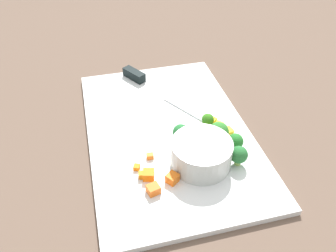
{
  "coord_description": "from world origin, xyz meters",
  "views": [
    {
      "loc": [
        -0.5,
        0.13,
        0.46
      ],
      "look_at": [
        0.0,
        0.0,
        0.02
      ],
      "focal_mm": 36.7,
      "sensor_mm": 36.0,
      "label": 1
    }
  ],
  "objects": [
    {
      "name": "ground_plane",
      "position": [
        0.0,
        0.0,
        0.0
      ],
      "size": [
        4.0,
        4.0,
        0.0
      ],
      "primitive_type": "plane",
      "color": "brown"
    },
    {
      "name": "cutting_board",
      "position": [
        0.0,
        0.0,
        0.01
      ],
      "size": [
        0.48,
        0.31,
        0.01
      ],
      "primitive_type": "cube",
      "color": "white",
      "rests_on": "ground_plane"
    },
    {
      "name": "prep_bowl",
      "position": [
        -0.1,
        -0.03,
        0.04
      ],
      "size": [
        0.11,
        0.11,
        0.05
      ],
      "primitive_type": "cylinder",
      "color": "#B7BCB8",
      "rests_on": "cutting_board"
    },
    {
      "name": "chef_knife",
      "position": [
        0.15,
        -0.0,
        0.02
      ],
      "size": [
        0.28,
        0.18,
        0.02
      ],
      "rotation": [
        0.0,
        0.0,
        3.7
      ],
      "color": "silver",
      "rests_on": "cutting_board"
    },
    {
      "name": "carrot_dice_0",
      "position": [
        -0.15,
        0.06,
        0.02
      ],
      "size": [
        0.02,
        0.02,
        0.01
      ],
      "primitive_type": "cube",
      "rotation": [
        0.0,
        0.0,
        0.26
      ],
      "color": "orange",
      "rests_on": "cutting_board"
    },
    {
      "name": "carrot_dice_1",
      "position": [
        -0.11,
        0.07,
        0.02
      ],
      "size": [
        0.01,
        0.01,
        0.01
      ],
      "primitive_type": "cube",
      "rotation": [
        0.0,
        0.0,
        3.0
      ],
      "color": "orange",
      "rests_on": "cutting_board"
    },
    {
      "name": "carrot_dice_2",
      "position": [
        -0.13,
        0.03,
        0.02
      ],
      "size": [
        0.03,
        0.03,
        0.02
      ],
      "primitive_type": "cube",
      "rotation": [
        0.0,
        0.0,
        2.22
      ],
      "color": "orange",
      "rests_on": "cutting_board"
    },
    {
      "name": "carrot_dice_3",
      "position": [
        -0.09,
        0.08,
        0.02
      ],
      "size": [
        0.01,
        0.01,
        0.01
      ],
      "primitive_type": "cube",
      "rotation": [
        0.0,
        0.0,
        2.73
      ],
      "color": "orange",
      "rests_on": "cutting_board"
    },
    {
      "name": "carrot_dice_4",
      "position": [
        -0.11,
        0.06,
        0.02
      ],
      "size": [
        0.02,
        0.02,
        0.02
      ],
      "primitive_type": "cube",
      "rotation": [
        0.0,
        0.0,
        1.3
      ],
      "color": "orange",
      "rests_on": "cutting_board"
    },
    {
      "name": "carrot_dice_5",
      "position": [
        -0.07,
        0.05,
        0.02
      ],
      "size": [
        0.01,
        0.01,
        0.01
      ],
      "primitive_type": "cube",
      "rotation": [
        0.0,
        0.0,
        3.09
      ],
      "color": "orange",
      "rests_on": "cutting_board"
    },
    {
      "name": "pepper_dice_0",
      "position": [
        -0.02,
        -0.1,
        0.02
      ],
      "size": [
        0.02,
        0.02,
        0.01
      ],
      "primitive_type": "cube",
      "rotation": [
        0.0,
        0.0,
        2.35
      ],
      "color": "yellow",
      "rests_on": "cutting_board"
    },
    {
      "name": "pepper_dice_1",
      "position": [
        -0.03,
        -0.07,
        0.02
      ],
      "size": [
        0.02,
        0.02,
        0.02
      ],
      "primitive_type": "cube",
      "rotation": [
        0.0,
        0.0,
        0.6
      ],
      "color": "yellow",
      "rests_on": "cutting_board"
    },
    {
      "name": "pepper_dice_2",
      "position": [
        -0.0,
        -0.09,
        0.02
      ],
      "size": [
        0.02,
        0.02,
        0.01
      ],
      "primitive_type": "cube",
      "rotation": [
        0.0,
        0.0,
        2.16
      ],
      "color": "yellow",
      "rests_on": "cutting_board"
    },
    {
      "name": "pepper_dice_3",
      "position": [
        -0.04,
        -0.11,
        0.02
      ],
      "size": [
        0.02,
        0.02,
        0.02
      ],
      "primitive_type": "cube",
      "rotation": [
        0.0,
        0.0,
        0.24
      ],
      "color": "yellow",
      "rests_on": "cutting_board"
    },
    {
      "name": "broccoli_floret_0",
      "position": [
        -0.12,
        -0.1,
        0.03
      ],
      "size": [
        0.03,
        0.03,
        0.04
      ],
      "color": "#89BA55",
      "rests_on": "cutting_board"
    },
    {
      "name": "broccoli_floret_1",
      "position": [
        -0.06,
        -0.08,
        0.04
      ],
      "size": [
        0.04,
        0.04,
        0.04
      ],
      "color": "#85BE5D",
      "rests_on": "cutting_board"
    },
    {
      "name": "broccoli_floret_2",
      "position": [
        -0.08,
        -0.11,
        0.03
      ],
      "size": [
        0.03,
        0.03,
        0.03
      ],
      "color": "#8AB95C",
      "rests_on": "cutting_board"
    },
    {
      "name": "broccoli_floret_3",
      "position": [
        -0.01,
        -0.08,
        0.03
      ],
      "size": [
        0.02,
        0.02,
        0.03
      ],
      "color": "#90BA54",
      "rests_on": "cutting_board"
    },
    {
      "name": "broccoli_floret_4",
      "position": [
        -0.03,
        -0.02,
        0.03
      ],
      "size": [
        0.03,
        0.03,
        0.03
      ],
      "color": "#95B361",
      "rests_on": "cutting_board"
    }
  ]
}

